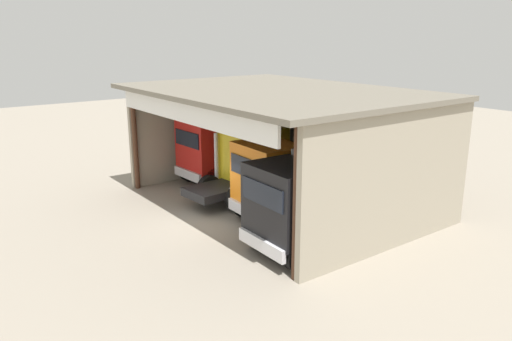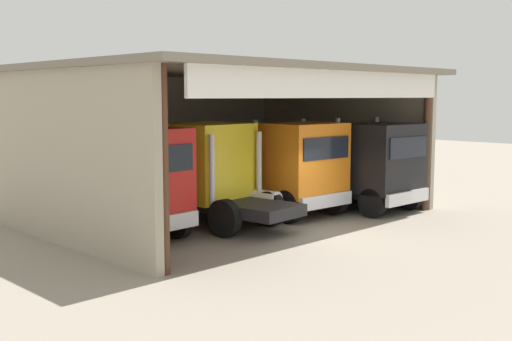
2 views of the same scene
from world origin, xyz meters
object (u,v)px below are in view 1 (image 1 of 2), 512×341
at_px(oil_drum, 418,208).
at_px(truck_red_center_left_bay, 213,150).
at_px(truck_yellow_center_right_bay, 249,162).
at_px(tool_cart, 269,161).
at_px(truck_orange_yard_outside, 274,181).
at_px(truck_black_center_bay, 293,208).

bearing_deg(oil_drum, truck_red_center_left_bay, -157.36).
relative_size(truck_yellow_center_right_bay, tool_cart, 4.80).
height_order(truck_orange_yard_outside, truck_black_center_bay, truck_black_center_bay).
bearing_deg(truck_yellow_center_right_bay, truck_black_center_bay, -26.09).
bearing_deg(truck_orange_yard_outside, truck_red_center_left_bay, -6.04).
bearing_deg(oil_drum, truck_black_center_bay, -94.96).
relative_size(oil_drum, tool_cart, 0.91).
xyz_separation_m(truck_black_center_bay, oil_drum, (0.55, 6.31, -1.22)).
relative_size(truck_orange_yard_outside, tool_cart, 4.33).
height_order(truck_yellow_center_right_bay, truck_orange_yard_outside, truck_orange_yard_outside).
height_order(truck_orange_yard_outside, oil_drum, truck_orange_yard_outside).
relative_size(truck_black_center_bay, oil_drum, 4.67).
bearing_deg(tool_cart, truck_black_center_bay, -33.94).
distance_m(truck_yellow_center_right_bay, tool_cart, 5.39).
height_order(truck_red_center_left_bay, truck_black_center_bay, truck_black_center_bay).
xyz_separation_m(truck_yellow_center_right_bay, truck_orange_yard_outside, (3.01, -0.94, -0.03)).
relative_size(truck_red_center_left_bay, truck_orange_yard_outside, 1.16).
relative_size(truck_red_center_left_bay, tool_cart, 5.01).
xyz_separation_m(truck_yellow_center_right_bay, oil_drum, (6.32, 3.98, -1.29)).
relative_size(truck_yellow_center_right_bay, truck_black_center_bay, 1.12).
bearing_deg(truck_black_center_bay, oil_drum, -93.11).
xyz_separation_m(truck_yellow_center_right_bay, tool_cart, (-3.49, 3.91, -1.24)).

